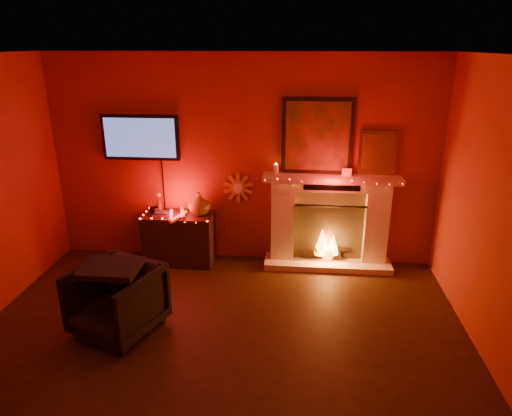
# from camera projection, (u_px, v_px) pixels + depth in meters

# --- Properties ---
(room) EXTENTS (5.00, 5.00, 5.00)m
(room) POSITION_uv_depth(u_px,v_px,m) (203.00, 240.00, 3.54)
(room) COLOR black
(room) RESTS_ON ground
(floor) EXTENTS (5.00, 5.00, 0.00)m
(floor) POSITION_uv_depth(u_px,v_px,m) (209.00, 381.00, 4.00)
(floor) COLOR black
(floor) RESTS_ON ground
(fireplace) EXTENTS (1.72, 0.40, 2.18)m
(fireplace) POSITION_uv_depth(u_px,v_px,m) (329.00, 213.00, 5.88)
(fireplace) COLOR #F5E3CE
(fireplace) RESTS_ON floor
(tv) EXTENTS (1.00, 0.07, 1.24)m
(tv) POSITION_uv_depth(u_px,v_px,m) (141.00, 138.00, 5.84)
(tv) COLOR black
(tv) RESTS_ON room
(sunburst_clock) EXTENTS (0.40, 0.03, 0.40)m
(sunburst_clock) POSITION_uv_depth(u_px,v_px,m) (238.00, 188.00, 5.98)
(sunburst_clock) COLOR gold
(sunburst_clock) RESTS_ON room
(console_table) EXTENTS (0.90, 0.58, 0.98)m
(console_table) POSITION_uv_depth(u_px,v_px,m) (181.00, 235.00, 6.05)
(console_table) COLOR black
(console_table) RESTS_ON floor
(armchair) EXTENTS (1.00, 1.01, 0.71)m
(armchair) POSITION_uv_depth(u_px,v_px,m) (117.00, 300.00, 4.58)
(armchair) COLOR black
(armchair) RESTS_ON floor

